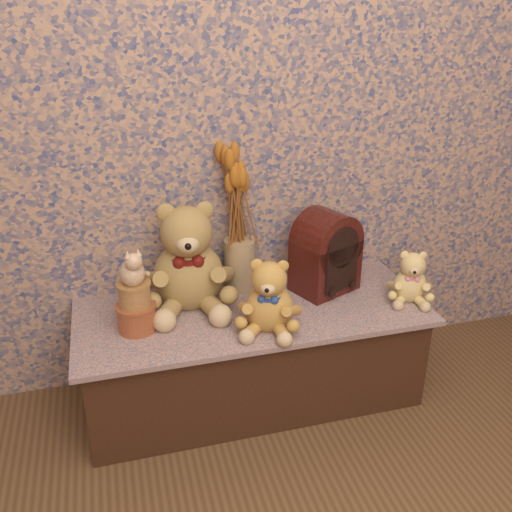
{
  "coord_description": "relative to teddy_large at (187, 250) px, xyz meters",
  "views": [
    {
      "loc": [
        -0.46,
        -0.51,
        1.45
      ],
      "look_at": [
        0.0,
        1.19,
        0.64
      ],
      "focal_mm": 39.39,
      "sensor_mm": 36.0,
      "label": 1
    }
  ],
  "objects": [
    {
      "name": "cat_figurine",
      "position": [
        -0.21,
        -0.14,
        0.03
      ],
      "size": [
        0.12,
        0.13,
        0.14
      ],
      "primitive_type": null,
      "rotation": [
        0.0,
        0.0,
        0.23
      ],
      "color": "silver",
      "rests_on": "biscuit_tin_upper"
    },
    {
      "name": "teddy_medium",
      "position": [
        0.24,
        -0.24,
        -0.08
      ],
      "size": [
        0.31,
        0.33,
        0.28
      ],
      "primitive_type": null,
      "rotation": [
        0.0,
        0.0,
        -0.39
      ],
      "color": "#C08536",
      "rests_on": "display_shelf"
    },
    {
      "name": "dried_stalks",
      "position": [
        0.21,
        0.06,
        0.21
      ],
      "size": [
        0.27,
        0.27,
        0.44
      ],
      "primitive_type": null,
      "rotation": [
        0.0,
        0.0,
        0.23
      ],
      "color": "#B3621C",
      "rests_on": "ceramic_vase"
    },
    {
      "name": "ceramic_vase",
      "position": [
        0.21,
        0.06,
        -0.11
      ],
      "size": [
        0.14,
        0.14,
        0.21
      ],
      "primitive_type": "cylinder",
      "rotation": [
        0.0,
        0.0,
        -0.11
      ],
      "color": "tan",
      "rests_on": "display_shelf"
    },
    {
      "name": "teddy_small",
      "position": [
        0.82,
        -0.19,
        -0.11
      ],
      "size": [
        0.24,
        0.25,
        0.22
      ],
      "primitive_type": null,
      "rotation": [
        0.0,
        0.0,
        -0.38
      ],
      "color": "#E2B66B",
      "rests_on": "display_shelf"
    },
    {
      "name": "cathedral_radio",
      "position": [
        0.53,
        -0.03,
        -0.05
      ],
      "size": [
        0.29,
        0.25,
        0.33
      ],
      "primitive_type": null,
      "rotation": [
        0.0,
        0.0,
        0.4
      ],
      "color": "black",
      "rests_on": "display_shelf"
    },
    {
      "name": "biscuit_tin_upper",
      "position": [
        -0.21,
        -0.14,
        -0.08
      ],
      "size": [
        0.12,
        0.12,
        0.09
      ],
      "primitive_type": "cylinder",
      "rotation": [
        0.0,
        0.0,
        -0.08
      ],
      "color": "#D7B25E",
      "rests_on": "biscuit_tin_lower"
    },
    {
      "name": "teddy_large",
      "position": [
        0.0,
        0.0,
        0.0
      ],
      "size": [
        0.38,
        0.44,
        0.43
      ],
      "primitive_type": null,
      "rotation": [
        0.0,
        0.0,
        -0.1
      ],
      "color": "#A88641",
      "rests_on": "display_shelf"
    },
    {
      "name": "display_shelf",
      "position": [
        0.22,
        -0.11,
        -0.42
      ],
      "size": [
        1.3,
        0.53,
        0.4
      ],
      "primitive_type": "cube",
      "color": "#364B6F",
      "rests_on": "ground"
    },
    {
      "name": "biscuit_tin_lower",
      "position": [
        -0.21,
        -0.14,
        -0.17
      ],
      "size": [
        0.17,
        0.17,
        0.1
      ],
      "primitive_type": "cylinder",
      "rotation": [
        0.0,
        0.0,
        0.34
      ],
      "color": "#AC6E32",
      "rests_on": "display_shelf"
    }
  ]
}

